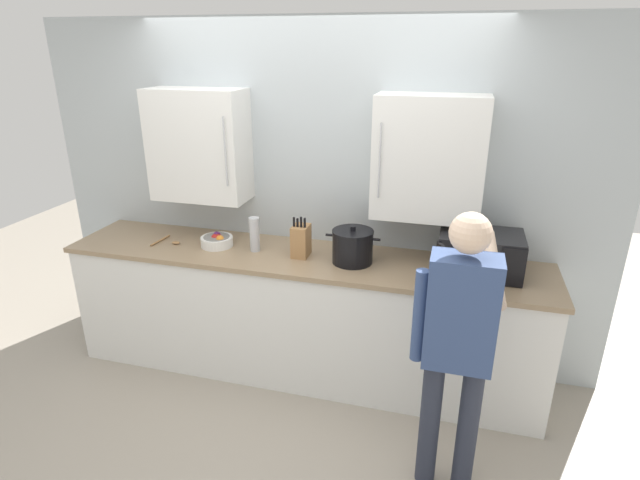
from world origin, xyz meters
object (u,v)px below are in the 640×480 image
object	(u,v)px
wooden_spoon	(168,241)
person_figure	(458,335)
thermos_flask	(255,234)
knife_block	(301,240)
stock_pot	(353,246)
fruit_bowl	(217,240)
microwave_oven	(476,253)

from	to	relation	value
wooden_spoon	person_figure	world-z (taller)	person_figure
thermos_flask	knife_block	xyz separation A→B (m)	(0.34, 0.00, -0.01)
knife_block	person_figure	distance (m)	1.36
thermos_flask	stock_pot	distance (m)	0.71
knife_block	person_figure	world-z (taller)	person_figure
fruit_bowl	stock_pot	distance (m)	1.02
fruit_bowl	stock_pot	world-z (taller)	stock_pot
stock_pot	wooden_spoon	size ratio (longest dim) A/B	1.69
knife_block	stock_pot	bearing A→B (deg)	-2.18
wooden_spoon	thermos_flask	bearing A→B (deg)	2.42
fruit_bowl	person_figure	bearing A→B (deg)	-25.24
thermos_flask	person_figure	bearing A→B (deg)	-29.43
knife_block	wooden_spoon	world-z (taller)	knife_block
microwave_oven	stock_pot	world-z (taller)	microwave_oven
thermos_flask	wooden_spoon	xyz separation A→B (m)	(-0.69, -0.03, -0.12)
thermos_flask	microwave_oven	bearing A→B (deg)	1.42
stock_pot	wooden_spoon	distance (m)	1.40
wooden_spoon	person_figure	bearing A→B (deg)	-20.18
microwave_oven	person_figure	xyz separation A→B (m)	(-0.08, -0.84, -0.11)
stock_pot	person_figure	distance (m)	1.07
thermos_flask	knife_block	bearing A→B (deg)	0.09
thermos_flask	stock_pot	xyz separation A→B (m)	(0.71, -0.01, -0.01)
fruit_bowl	person_figure	xyz separation A→B (m)	(1.73, -0.82, -0.02)
microwave_oven	knife_block	bearing A→B (deg)	-178.19
person_figure	microwave_oven	bearing A→B (deg)	84.62
fruit_bowl	microwave_oven	bearing A→B (deg)	0.83
microwave_oven	fruit_bowl	world-z (taller)	microwave_oven
microwave_oven	thermos_flask	xyz separation A→B (m)	(-1.51, -0.04, -0.01)
person_figure	thermos_flask	bearing A→B (deg)	150.57
stock_pot	knife_block	bearing A→B (deg)	177.82
fruit_bowl	thermos_flask	xyz separation A→B (m)	(0.30, -0.01, 0.08)
thermos_flask	knife_block	world-z (taller)	knife_block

